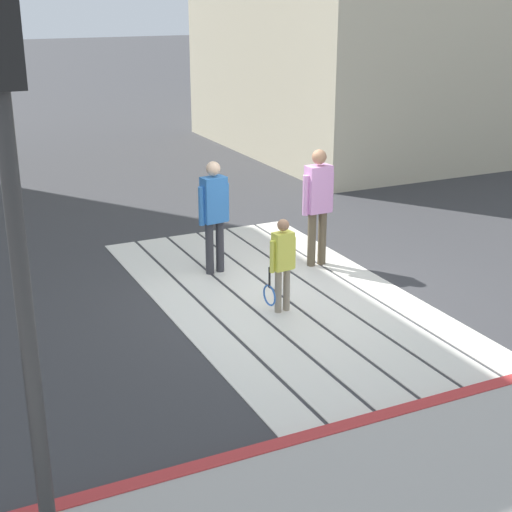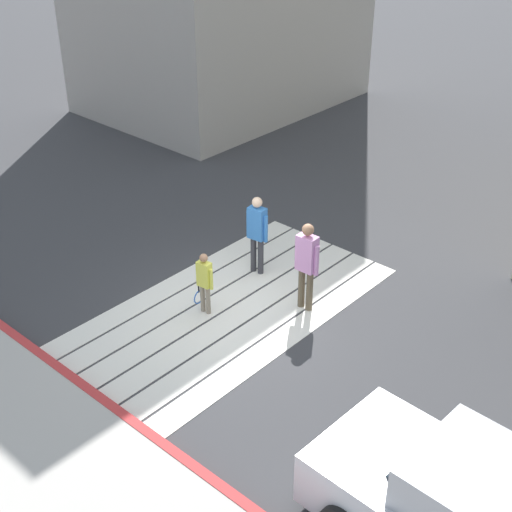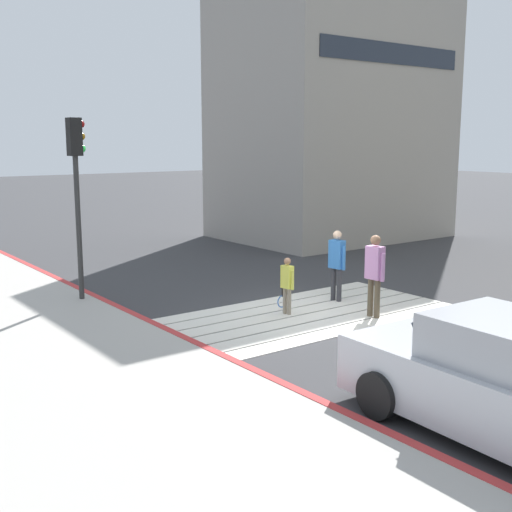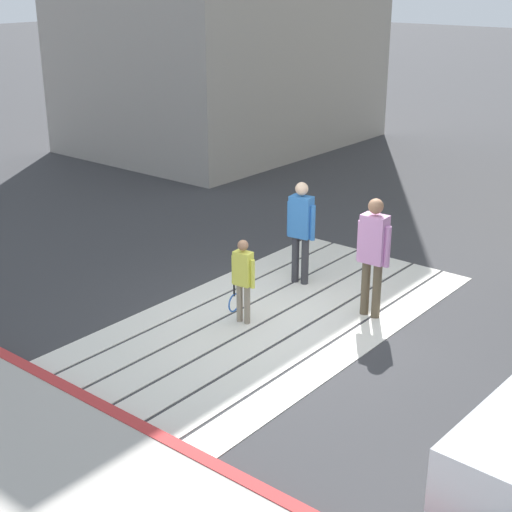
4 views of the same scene
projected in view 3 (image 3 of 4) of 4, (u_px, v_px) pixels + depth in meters
The scene contains 10 objects.
ground_plane at pixel (308, 314), 14.26m from camera, with size 120.00×120.00×0.00m, color #38383A.
crosswalk_stripes at pixel (308, 314), 14.25m from camera, with size 6.40×3.25×0.01m.
sidewalk_west at pixel (57, 363), 10.94m from camera, with size 4.80×40.00×0.12m, color #ADA8A0.
curb_painted at pixel (179, 338), 12.32m from camera, with size 0.16×40.00×0.13m, color #BC3333.
building_far_north at pixel (332, 78), 24.82m from camera, with size 8.00×6.03×12.15m.
car_parked_near_curb at pixel (508, 384), 8.18m from camera, with size 2.10×4.36×1.57m.
traffic_light_corner at pixel (77, 172), 14.64m from camera, with size 0.39×0.28×4.24m.
pedestrian_adult_lead at pixel (337, 260), 15.21m from camera, with size 0.26×0.49×1.68m.
pedestrian_adult_trailing at pixel (375, 270), 13.80m from camera, with size 0.24×0.52×1.78m.
pedestrian_child_with_racket at pixel (287, 283), 14.08m from camera, with size 0.28×0.40×1.26m.
Camera 3 is at (-9.19, -10.37, 3.75)m, focal length 45.73 mm.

